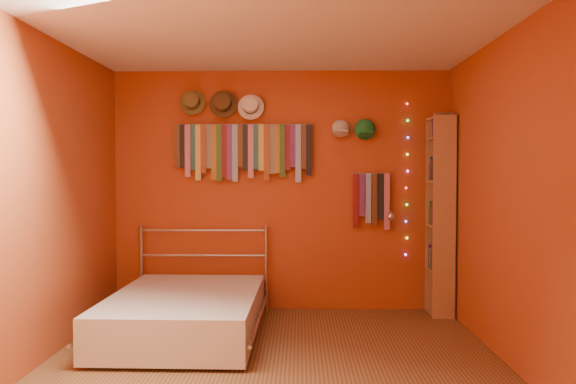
# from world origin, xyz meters

# --- Properties ---
(ground) EXTENTS (3.50, 3.50, 0.00)m
(ground) POSITION_xyz_m (0.00, 0.00, 0.00)
(ground) COLOR brown
(ground) RESTS_ON ground
(back_wall) EXTENTS (3.50, 0.02, 2.50)m
(back_wall) POSITION_xyz_m (0.00, 1.75, 1.25)
(back_wall) COLOR maroon
(back_wall) RESTS_ON ground
(right_wall) EXTENTS (0.02, 3.50, 2.50)m
(right_wall) POSITION_xyz_m (1.75, 0.00, 1.25)
(right_wall) COLOR maroon
(right_wall) RESTS_ON ground
(left_wall) EXTENTS (0.02, 3.50, 2.50)m
(left_wall) POSITION_xyz_m (-1.75, 0.00, 1.25)
(left_wall) COLOR maroon
(left_wall) RESTS_ON ground
(ceiling) EXTENTS (3.50, 3.50, 0.02)m
(ceiling) POSITION_xyz_m (0.00, 0.00, 2.50)
(ceiling) COLOR white
(ceiling) RESTS_ON back_wall
(tie_rack) EXTENTS (1.45, 0.03, 0.60)m
(tie_rack) POSITION_xyz_m (-0.39, 1.68, 1.69)
(tie_rack) COLOR #A8A8AD
(tie_rack) RESTS_ON back_wall
(small_tie_rack) EXTENTS (0.40, 0.03, 0.59)m
(small_tie_rack) POSITION_xyz_m (0.94, 1.68, 1.18)
(small_tie_rack) COLOR #A8A8AD
(small_tie_rack) RESTS_ON back_wall
(fedora_olive) EXTENTS (0.27, 0.15, 0.26)m
(fedora_olive) POSITION_xyz_m (-0.92, 1.66, 2.17)
(fedora_olive) COLOR brown
(fedora_olive) RESTS_ON back_wall
(fedora_brown) EXTENTS (0.29, 0.16, 0.29)m
(fedora_brown) POSITION_xyz_m (-0.60, 1.65, 2.15)
(fedora_brown) COLOR #4D371B
(fedora_brown) RESTS_ON back_wall
(fedora_white) EXTENTS (0.27, 0.15, 0.27)m
(fedora_white) POSITION_xyz_m (-0.31, 1.66, 2.13)
(fedora_white) COLOR white
(fedora_white) RESTS_ON back_wall
(cap_white) EXTENTS (0.18, 0.23, 0.18)m
(cap_white) POSITION_xyz_m (0.62, 1.70, 1.89)
(cap_white) COLOR beige
(cap_white) RESTS_ON back_wall
(cap_green) EXTENTS (0.20, 0.25, 0.20)m
(cap_green) POSITION_xyz_m (0.87, 1.70, 1.88)
(cap_green) COLOR #1C7E34
(cap_green) RESTS_ON back_wall
(fairy_lights) EXTENTS (0.04, 0.02, 1.59)m
(fairy_lights) POSITION_xyz_m (1.31, 1.71, 1.37)
(fairy_lights) COLOR #FF3333
(fairy_lights) RESTS_ON back_wall
(reading_lamp) EXTENTS (0.08, 0.32, 0.09)m
(reading_lamp) POSITION_xyz_m (1.10, 1.50, 1.00)
(reading_lamp) COLOR #A8A8AD
(reading_lamp) RESTS_ON back_wall
(bookshelf) EXTENTS (0.25, 0.34, 2.00)m
(bookshelf) POSITION_xyz_m (1.66, 1.53, 1.02)
(bookshelf) COLOR #9D6A47
(bookshelf) RESTS_ON ground
(bed) EXTENTS (1.36, 1.85, 0.89)m
(bed) POSITION_xyz_m (-0.80, 0.72, 0.21)
(bed) COLOR #A8A8AD
(bed) RESTS_ON ground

